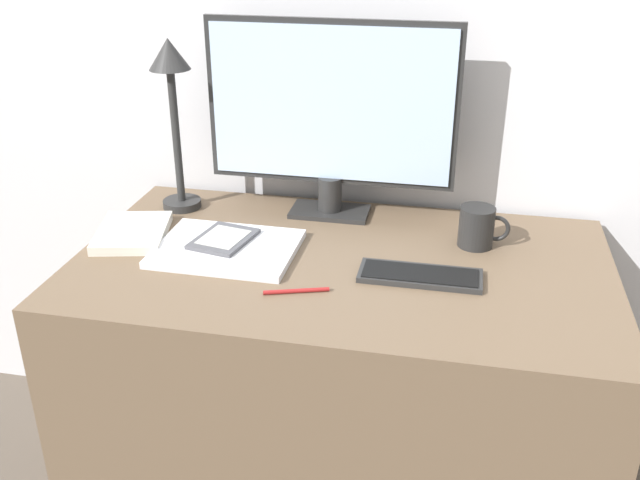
{
  "coord_description": "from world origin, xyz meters",
  "views": [
    {
      "loc": [
        0.24,
        -1.22,
        1.48
      ],
      "look_at": [
        -0.04,
        0.15,
        0.81
      ],
      "focal_mm": 40.0,
      "sensor_mm": 36.0,
      "label": 1
    }
  ],
  "objects_px": {
    "coffee_mug": "(478,227)",
    "pen": "(296,291)",
    "notebook": "(132,233)",
    "monitor": "(331,114)",
    "laptop": "(227,249)",
    "desk_lamp": "(172,93)",
    "keyboard": "(420,275)",
    "ereader": "(224,239)"
  },
  "relations": [
    {
      "from": "monitor",
      "to": "ereader",
      "type": "relative_size",
      "value": 3.62
    },
    {
      "from": "keyboard",
      "to": "pen",
      "type": "xyz_separation_m",
      "value": [
        -0.24,
        -0.11,
        -0.0
      ]
    },
    {
      "from": "notebook",
      "to": "desk_lamp",
      "type": "bearing_deg",
      "value": 76.69
    },
    {
      "from": "desk_lamp",
      "to": "pen",
      "type": "bearing_deg",
      "value": -43.68
    },
    {
      "from": "laptop",
      "to": "notebook",
      "type": "xyz_separation_m",
      "value": [
        -0.25,
        0.03,
        0.0
      ]
    },
    {
      "from": "coffee_mug",
      "to": "keyboard",
      "type": "bearing_deg",
      "value": -121.52
    },
    {
      "from": "keyboard",
      "to": "monitor",
      "type": "bearing_deg",
      "value": 129.96
    },
    {
      "from": "notebook",
      "to": "coffee_mug",
      "type": "bearing_deg",
      "value": 8.44
    },
    {
      "from": "ereader",
      "to": "pen",
      "type": "height_order",
      "value": "ereader"
    },
    {
      "from": "notebook",
      "to": "laptop",
      "type": "bearing_deg",
      "value": -7.03
    },
    {
      "from": "notebook",
      "to": "pen",
      "type": "xyz_separation_m",
      "value": [
        0.45,
        -0.18,
        -0.01
      ]
    },
    {
      "from": "ereader",
      "to": "desk_lamp",
      "type": "relative_size",
      "value": 0.39
    },
    {
      "from": "ereader",
      "to": "notebook",
      "type": "height_order",
      "value": "ereader"
    },
    {
      "from": "laptop",
      "to": "desk_lamp",
      "type": "distance_m",
      "value": 0.42
    },
    {
      "from": "laptop",
      "to": "ereader",
      "type": "xyz_separation_m",
      "value": [
        -0.01,
        0.02,
        0.01
      ]
    },
    {
      "from": "monitor",
      "to": "laptop",
      "type": "relative_size",
      "value": 1.93
    },
    {
      "from": "coffee_mug",
      "to": "laptop",
      "type": "bearing_deg",
      "value": -164.98
    },
    {
      "from": "monitor",
      "to": "coffee_mug",
      "type": "height_order",
      "value": "monitor"
    },
    {
      "from": "keyboard",
      "to": "coffee_mug",
      "type": "relative_size",
      "value": 2.24
    },
    {
      "from": "notebook",
      "to": "pen",
      "type": "height_order",
      "value": "notebook"
    },
    {
      "from": "pen",
      "to": "keyboard",
      "type": "bearing_deg",
      "value": 25.21
    },
    {
      "from": "desk_lamp",
      "to": "coffee_mug",
      "type": "xyz_separation_m",
      "value": [
        0.76,
        -0.08,
        -0.25
      ]
    },
    {
      "from": "ereader",
      "to": "notebook",
      "type": "xyz_separation_m",
      "value": [
        -0.23,
        0.01,
        -0.01
      ]
    },
    {
      "from": "monitor",
      "to": "keyboard",
      "type": "height_order",
      "value": "monitor"
    },
    {
      "from": "desk_lamp",
      "to": "pen",
      "type": "distance_m",
      "value": 0.63
    },
    {
      "from": "coffee_mug",
      "to": "pen",
      "type": "bearing_deg",
      "value": -139.89
    },
    {
      "from": "keyboard",
      "to": "pen",
      "type": "distance_m",
      "value": 0.27
    },
    {
      "from": "desk_lamp",
      "to": "laptop",
      "type": "bearing_deg",
      "value": -48.97
    },
    {
      "from": "laptop",
      "to": "pen",
      "type": "relative_size",
      "value": 2.41
    },
    {
      "from": "monitor",
      "to": "pen",
      "type": "height_order",
      "value": "monitor"
    },
    {
      "from": "notebook",
      "to": "monitor",
      "type": "bearing_deg",
      "value": 28.44
    },
    {
      "from": "keyboard",
      "to": "pen",
      "type": "relative_size",
      "value": 1.98
    },
    {
      "from": "desk_lamp",
      "to": "notebook",
      "type": "bearing_deg",
      "value": -103.31
    },
    {
      "from": "keyboard",
      "to": "coffee_mug",
      "type": "bearing_deg",
      "value": 58.48
    },
    {
      "from": "desk_lamp",
      "to": "pen",
      "type": "relative_size",
      "value": 3.29
    },
    {
      "from": "laptop",
      "to": "pen",
      "type": "bearing_deg",
      "value": -37.27
    },
    {
      "from": "notebook",
      "to": "ereader",
      "type": "bearing_deg",
      "value": -2.05
    },
    {
      "from": "coffee_mug",
      "to": "pen",
      "type": "distance_m",
      "value": 0.47
    },
    {
      "from": "laptop",
      "to": "notebook",
      "type": "bearing_deg",
      "value": 172.97
    },
    {
      "from": "monitor",
      "to": "ereader",
      "type": "height_order",
      "value": "monitor"
    },
    {
      "from": "monitor",
      "to": "pen",
      "type": "xyz_separation_m",
      "value": [
        0.01,
        -0.42,
        -0.26
      ]
    },
    {
      "from": "pen",
      "to": "laptop",
      "type": "bearing_deg",
      "value": 142.73
    }
  ]
}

